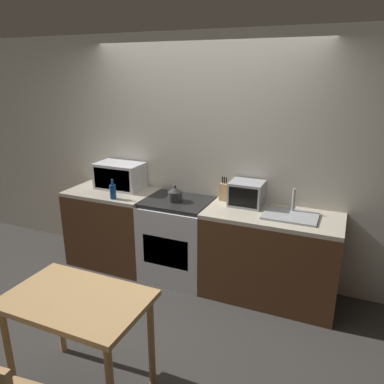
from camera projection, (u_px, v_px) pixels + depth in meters
The scene contains 12 objects.
ground_plane at pixel (160, 317), 3.53m from camera, with size 16.00×16.00×0.00m, color #33302D.
wall_back at pixel (204, 158), 4.08m from camera, with size 10.00×0.06×2.60m.
counter_left_run at pixel (113, 227), 4.43m from camera, with size 0.98×0.62×0.90m.
counter_right_run at pixel (270, 256), 3.73m from camera, with size 1.31×0.62×0.90m.
stove_range at pixel (178, 239), 4.11m from camera, with size 0.72×0.62×0.90m.
kettle at pixel (175, 194), 3.93m from camera, with size 0.15×0.15×0.17m.
microwave at pixel (120, 176), 4.33m from camera, with size 0.54×0.34×0.30m.
bottle at pixel (113, 191), 4.00m from camera, with size 0.07×0.07×0.22m.
knife_block at pixel (224, 191), 3.95m from camera, with size 0.09×0.08×0.26m.
toaster_oven at pixel (247, 194), 3.79m from camera, with size 0.33×0.28×0.25m.
sink_basin at pixel (290, 215), 3.53m from camera, with size 0.50×0.36×0.24m.
dining_table at pixel (77, 312), 2.53m from camera, with size 0.96×0.61×0.77m.
Camera 1 is at (1.47, -2.62, 2.21)m, focal length 35.00 mm.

